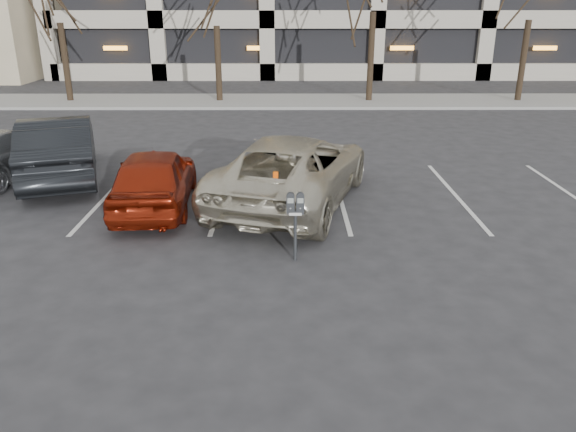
% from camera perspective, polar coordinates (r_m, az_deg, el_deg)
% --- Properties ---
extents(ground, '(140.00, 140.00, 0.00)m').
position_cam_1_polar(ground, '(11.39, -0.76, -1.53)').
color(ground, '#28282B').
rests_on(ground, ground).
extents(sidewalk, '(80.00, 4.00, 0.12)m').
position_cam_1_polar(sidewalk, '(26.89, -0.45, 11.59)').
color(sidewalk, gray).
rests_on(sidewalk, ground).
extents(stall_lines, '(16.90, 5.20, 0.00)m').
position_cam_1_polar(stall_lines, '(13.63, -6.57, 2.15)').
color(stall_lines, silver).
rests_on(stall_lines, ground).
extents(parking_meter, '(0.32, 0.13, 1.25)m').
position_cam_1_polar(parking_meter, '(9.75, 0.75, 0.61)').
color(parking_meter, black).
rests_on(parking_meter, ground).
extents(suv_silver, '(4.19, 6.18, 1.58)m').
position_cam_1_polar(suv_silver, '(12.83, 0.44, 4.76)').
color(suv_silver, beige).
rests_on(suv_silver, ground).
extents(car_red, '(1.90, 4.13, 1.37)m').
position_cam_1_polar(car_red, '(12.88, -13.43, 3.77)').
color(car_red, maroon).
rests_on(car_red, ground).
extents(car_dark, '(3.23, 5.27, 1.64)m').
position_cam_1_polar(car_dark, '(15.84, -22.29, 6.42)').
color(car_dark, black).
rests_on(car_dark, ground).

